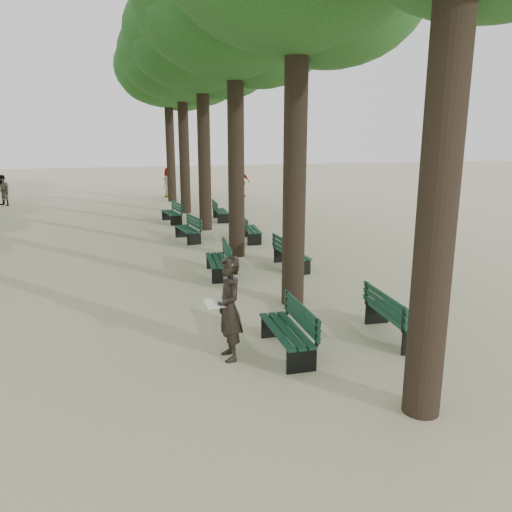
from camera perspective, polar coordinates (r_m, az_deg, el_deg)
name	(u,v)px	position (r m, az deg, el deg)	size (l,w,h in m)	color
ground	(275,365)	(8.75, 2.14, -12.38)	(120.00, 120.00, 0.00)	beige
tree_central_2	(235,2)	(16.42, -2.46, 26.98)	(6.00, 6.00, 9.95)	#33261C
tree_central_3	(201,35)	(21.19, -6.27, 23.84)	(6.00, 6.00, 9.95)	#33261C
tree_central_4	(181,55)	(26.04, -8.57, 21.81)	(6.00, 6.00, 9.95)	#33261C
tree_central_5	(167,68)	(30.94, -10.11, 20.41)	(6.00, 6.00, 9.95)	#33261C
bench_left_0	(287,339)	(9.10, 3.52, -9.47)	(0.65, 1.82, 0.92)	black
bench_left_1	(218,266)	(14.06, -4.37, -1.16)	(0.77, 1.85, 0.92)	black
bench_left_2	(188,234)	(18.88, -7.82, 2.54)	(0.79, 1.86, 0.92)	black
bench_left_3	(172,217)	(23.06, -9.62, 4.45)	(0.78, 1.85, 0.92)	black
bench_right_0	(395,324)	(10.12, 15.61, -7.54)	(0.73, 1.85, 0.92)	black
bench_right_1	(291,259)	(14.83, 4.08, -0.38)	(0.60, 1.81, 0.92)	black
bench_right_2	(251,234)	(18.68, -0.57, 2.55)	(0.80, 1.86, 0.92)	black
bench_right_3	(221,215)	(23.35, -4.05, 4.72)	(0.73, 1.84, 0.92)	black
man_with_map	(229,309)	(8.67, -3.08, -6.03)	(0.64, 0.76, 1.85)	black
pedestrian_a	(3,190)	(31.75, -26.95, 6.71)	(0.84, 0.35, 1.73)	#262628
pedestrian_b	(236,179)	(37.07, -2.33, 8.78)	(1.01, 0.31, 1.56)	#262628
pedestrian_c	(241,182)	(32.73, -1.70, 8.44)	(1.10, 0.38, 1.88)	#262628
pedestrian_d	(169,183)	(32.86, -9.94, 8.27)	(0.92, 0.38, 1.89)	#262628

